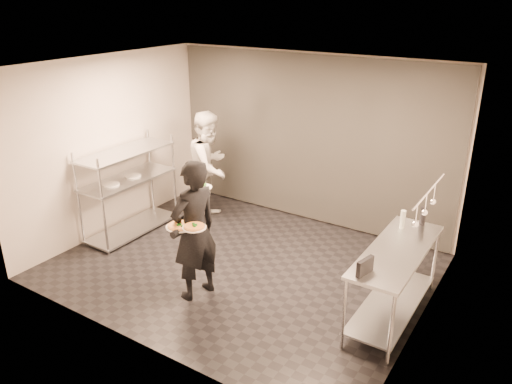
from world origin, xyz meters
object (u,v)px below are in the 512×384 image
Objects in this scene: pizza_plate_near at (180,226)px; bottle_clear at (423,218)px; bottle_green at (403,219)px; salad_plate at (202,186)px; bottle_dark at (423,216)px; chef at (209,166)px; pos_monitor at (365,266)px; prep_counter at (395,271)px; waiter at (194,231)px; pizza_plate_far at (194,227)px; pass_rack at (129,187)px.

bottle_clear is at bearing 37.46° from pizza_plate_near.
bottle_clear is at bearing 50.80° from bottle_green.
bottle_dark is at bearing 28.76° from salad_plate.
pos_monitor is (3.44, -1.82, 0.07)m from chef.
waiter is at bearing -158.84° from prep_counter.
pizza_plate_near is at bearing -85.31° from salad_plate.
chef is 2.60m from pizza_plate_far.
chef is 3.63m from bottle_clear.
pass_rack is 0.85× the size of chef.
bottle_dark is at bearing 86.20° from prep_counter.
pass_rack is 6.74× the size of bottle_green.
pizza_plate_near is 3.03m from bottle_dark.
prep_counter is 5.24× the size of pizza_plate_near.
pass_rack is 2.25m from pizza_plate_near.
waiter is at bearing -23.00° from pass_rack.
pos_monitor is at bearing -4.50° from salad_plate.
bottle_clear is at bearing 138.45° from waiter.
bottle_dark reaches higher than pizza_plate_near.
bottle_green is at bearing 39.34° from pizza_plate_far.
bottle_green is at bearing 102.99° from prep_counter.
bottle_green is at bearing 103.71° from pos_monitor.
pos_monitor is 1.38× the size of bottle_clear.
bottle_clear reaches higher than prep_counter.
salad_plate reaches higher than bottle_dark.
pass_rack is 2.10m from salad_plate.
pizza_plate_near is at bearing -158.47° from pos_monitor.
prep_counter is at bearing -94.19° from bottle_clear.
bottle_green reaches higher than prep_counter.
bottle_green is at bearing 26.14° from salad_plate.
pizza_plate_far is 2.86m from bottle_clear.
pizza_plate_far is at bearing -157.16° from pos_monitor.
waiter is 2.36m from chef.
prep_counter is at bearing 93.76° from pos_monitor.
bottle_clear is (3.62, -0.30, 0.07)m from chef.
pass_rack is at bearing 135.54° from chef.
bottle_dark reaches higher than pizza_plate_far.
pizza_plate_near is 1.42× the size of bottle_dark.
salad_plate is (-0.12, 0.34, 0.46)m from waiter.
bottle_clear is (0.19, 0.23, -0.03)m from bottle_green.
waiter is at bearing -69.98° from salad_plate.
salad_plate is (1.17, -1.64, 0.44)m from chef.
pizza_plate_far is at bearing -140.66° from bottle_green.
waiter is 7.57× the size of bottle_dark.
prep_counter is 3.74m from chef.
bottle_green is (2.14, 1.45, 0.12)m from waiter.
pass_rack is at bearing -176.45° from pos_monitor.
pizza_plate_far reaches higher than pizza_plate_near.
chef is 2.06m from salad_plate.
bottle_green reaches higher than pos_monitor.
prep_counter is at bearing 26.58° from pizza_plate_far.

